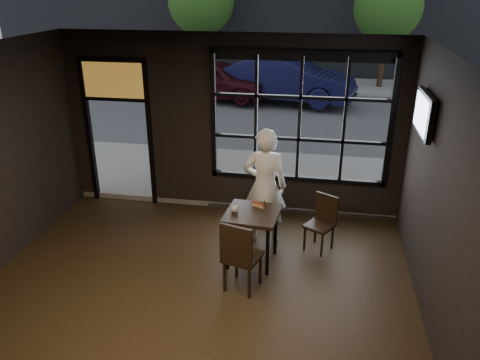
% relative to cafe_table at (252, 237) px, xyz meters
% --- Properties ---
extents(floor, '(6.00, 7.00, 0.02)m').
position_rel_cafe_table_xyz_m(floor, '(-0.66, -1.78, -0.43)').
color(floor, black).
rests_on(floor, ground).
extents(ceiling, '(6.00, 7.00, 0.02)m').
position_rel_cafe_table_xyz_m(ceiling, '(-0.66, -1.78, 2.79)').
color(ceiling, black).
rests_on(ceiling, ground).
extents(wall_right, '(0.04, 7.00, 3.20)m').
position_rel_cafe_table_xyz_m(wall_right, '(2.34, -1.78, 1.18)').
color(wall_right, black).
rests_on(wall_right, ground).
extents(window_frame, '(3.06, 0.12, 2.28)m').
position_rel_cafe_table_xyz_m(window_frame, '(0.54, 1.72, 1.38)').
color(window_frame, black).
rests_on(window_frame, ground).
extents(stained_transom, '(1.20, 0.06, 0.70)m').
position_rel_cafe_table_xyz_m(stained_transom, '(-2.76, 1.72, 1.93)').
color(stained_transom, orange).
rests_on(stained_transom, ground).
extents(street_asphalt, '(60.00, 41.00, 0.04)m').
position_rel_cafe_table_xyz_m(street_asphalt, '(-0.66, 22.22, -0.44)').
color(street_asphalt, '#545456').
rests_on(street_asphalt, ground).
extents(cafe_table, '(0.83, 0.83, 0.83)m').
position_rel_cafe_table_xyz_m(cafe_table, '(0.00, 0.00, 0.00)').
color(cafe_table, black).
rests_on(cafe_table, floor).
extents(chair_near, '(0.57, 0.57, 1.06)m').
position_rel_cafe_table_xyz_m(chair_near, '(-0.03, -0.68, 0.11)').
color(chair_near, black).
rests_on(chair_near, floor).
extents(chair_window, '(0.53, 0.53, 0.90)m').
position_rel_cafe_table_xyz_m(chair_window, '(0.99, 0.52, 0.03)').
color(chair_window, black).
rests_on(chair_window, floor).
extents(man, '(0.73, 0.51, 1.92)m').
position_rel_cafe_table_xyz_m(man, '(0.09, 0.68, 0.54)').
color(man, white).
rests_on(man, floor).
extents(hotdog, '(0.22, 0.15, 0.06)m').
position_rel_cafe_table_xyz_m(hotdog, '(0.06, 0.20, 0.44)').
color(hotdog, tan).
rests_on(hotdog, cafe_table).
extents(cup, '(0.13, 0.13, 0.10)m').
position_rel_cafe_table_xyz_m(cup, '(-0.26, -0.03, 0.46)').
color(cup, silver).
rests_on(cup, cafe_table).
extents(tv, '(0.11, 0.97, 0.57)m').
position_rel_cafe_table_xyz_m(tv, '(2.27, 0.44, 1.89)').
color(tv, black).
rests_on(tv, wall_right).
extents(navy_car, '(4.90, 2.55, 1.54)m').
position_rel_cafe_table_xyz_m(navy_car, '(-0.35, 10.03, 0.45)').
color(navy_car, '#101135').
rests_on(navy_car, street_asphalt).
extents(maroon_car, '(4.27, 2.38, 1.37)m').
position_rel_cafe_table_xyz_m(maroon_car, '(-2.88, 10.11, 0.37)').
color(maroon_car, black).
rests_on(maroon_car, street_asphalt).
extents(tree_left, '(2.66, 2.66, 4.54)m').
position_rel_cafe_table_xyz_m(tree_left, '(-4.15, 13.41, 2.78)').
color(tree_left, '#332114').
rests_on(tree_left, street_asphalt).
extents(tree_right, '(2.53, 2.53, 4.32)m').
position_rel_cafe_table_xyz_m(tree_right, '(3.10, 13.15, 2.63)').
color(tree_right, '#332114').
rests_on(tree_right, street_asphalt).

